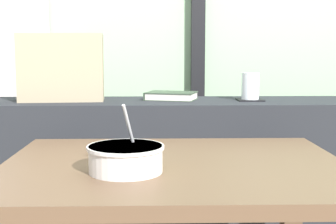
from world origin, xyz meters
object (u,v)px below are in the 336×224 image
breakfast_table (175,208)px  throw_pillow (62,67)px  soup_bowl (126,158)px  coaster_square (250,100)px  juice_glass (250,87)px  closed_book (171,96)px

breakfast_table → throw_pillow: size_ratio=2.83×
throw_pillow → soup_bowl: 0.80m
coaster_square → juice_glass: bearing=0.0°
breakfast_table → soup_bowl: bearing=-143.3°
coaster_square → soup_bowl: soup_bowl is taller
breakfast_table → closed_book: closed_book is taller
juice_glass → throw_pillow: 0.74m
breakfast_table → soup_bowl: 0.22m
closed_book → breakfast_table: bearing=-90.9°
juice_glass → throw_pillow: size_ratio=0.33×
closed_book → throw_pillow: throw_pillow is taller
coaster_square → throw_pillow: size_ratio=0.31×
coaster_square → juice_glass: size_ratio=0.96×
coaster_square → soup_bowl: 0.84m
throw_pillow → juice_glass: bearing=-0.5°
closed_book → juice_glass: bearing=-7.1°
breakfast_table → juice_glass: juice_glass is taller
coaster_square → closed_book: 0.31m
breakfast_table → throw_pillow: 0.83m
coaster_square → juice_glass: juice_glass is taller
coaster_square → closed_book: closed_book is taller
breakfast_table → coaster_square: coaster_square is taller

